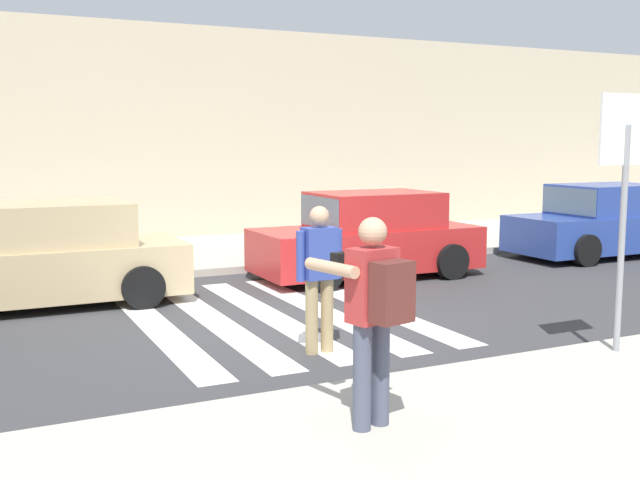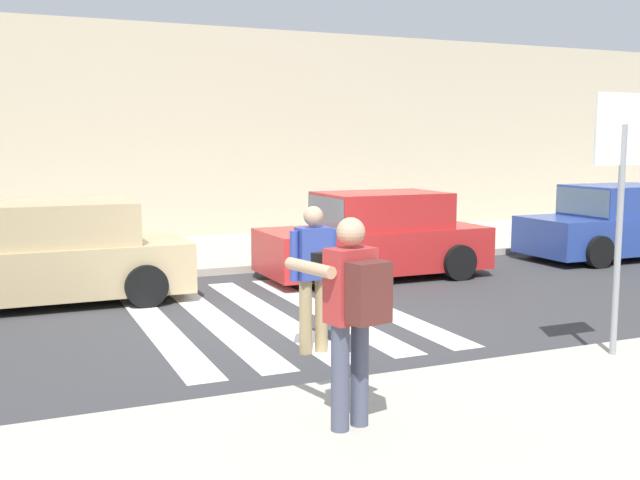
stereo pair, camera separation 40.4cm
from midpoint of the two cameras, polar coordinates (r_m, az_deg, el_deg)
The scene contains 14 objects.
ground_plane at distance 10.53m, azimuth -2.34°, elevation -5.99°, with size 120.00×120.00×0.00m, color #38383A.
sidewalk_far at distance 16.16m, azimuth -10.02°, elevation -1.10°, with size 60.00×4.80×0.14m, color #B2AD9E.
building_facade_far at distance 20.30m, azimuth -13.11°, elevation 7.77°, with size 56.00×4.00×5.24m, color beige.
crosswalk_stripe_0 at distance 10.27m, azimuth -11.16°, elevation -6.45°, with size 0.44×5.20×0.01m, color silver.
crosswalk_stripe_1 at distance 10.47m, azimuth -6.85°, elevation -6.10°, with size 0.44×5.20×0.01m, color silver.
crosswalk_stripe_2 at distance 10.71m, azimuth -2.73°, elevation -5.73°, with size 0.44×5.20×0.01m, color silver.
crosswalk_stripe_3 at distance 11.01m, azimuth 1.18°, elevation -5.36°, with size 0.44×5.20×0.01m, color silver.
crosswalk_stripe_4 at distance 11.36m, azimuth 4.87°, elevation -4.99°, with size 0.44×5.20×0.01m, color silver.
stop_sign at distance 8.69m, azimuth 23.23°, elevation 5.24°, with size 0.76×0.08×2.83m.
photographer_with_backpack at distance 5.99m, azimuth 4.43°, elevation -4.94°, with size 0.69×0.92×1.72m.
pedestrian_crossing at distance 8.65m, azimuth 0.83°, elevation -2.36°, with size 0.58×0.25×1.72m.
parked_car_tan at distance 12.02m, azimuth -18.73°, elevation -1.17°, with size 4.10×1.92×1.55m.
parked_car_red at distance 13.61m, azimuth 5.11°, elevation 0.17°, with size 4.10×1.92×1.55m.
parked_car_blue at distance 17.12m, azimuth 22.35°, elevation 1.14°, with size 4.10×1.92×1.55m.
Camera 2 is at (-3.49, -9.64, 2.45)m, focal length 42.00 mm.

